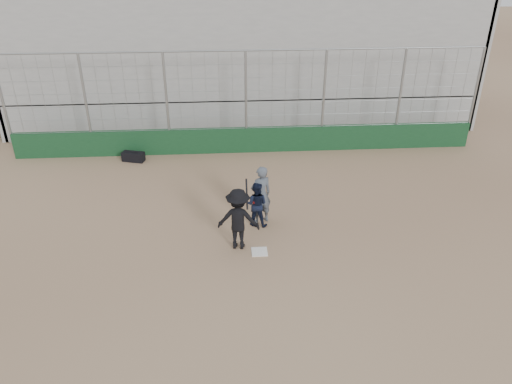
{
  "coord_description": "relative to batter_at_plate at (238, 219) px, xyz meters",
  "views": [
    {
      "loc": [
        -0.88,
        -11.39,
        8.05
      ],
      "look_at": [
        0.0,
        1.4,
        1.15
      ],
      "focal_mm": 35.0,
      "sensor_mm": 36.0,
      "label": 1
    }
  ],
  "objects": [
    {
      "name": "equipment_bag",
      "position": [
        -3.82,
        6.06,
        -0.72
      ],
      "size": [
        0.9,
        0.58,
        0.4
      ],
      "color": "black",
      "rests_on": "ground"
    },
    {
      "name": "home_plate",
      "position": [
        0.56,
        -0.32,
        -0.89
      ],
      "size": [
        0.44,
        0.44,
        0.02
      ],
      "primitive_type": "cube",
      "color": "white",
      "rests_on": "ground"
    },
    {
      "name": "backstop",
      "position": [
        0.56,
        6.68,
        0.05
      ],
      "size": [
        18.1,
        0.25,
        4.04
      ],
      "color": "#11361C",
      "rests_on": "ground"
    },
    {
      "name": "ground",
      "position": [
        0.56,
        -0.32,
        -0.9
      ],
      "size": [
        90.0,
        90.0,
        0.0
      ],
      "primitive_type": "plane",
      "color": "brown",
      "rests_on": "ground"
    },
    {
      "name": "catcher_crouched",
      "position": [
        0.57,
        1.1,
        -0.41
      ],
      "size": [
        0.83,
        0.72,
        1.0
      ],
      "color": "black",
      "rests_on": "ground"
    },
    {
      "name": "umpire",
      "position": [
        0.72,
        1.29,
        -0.07
      ],
      "size": [
        0.8,
        0.69,
        1.67
      ],
      "primitive_type": "imported",
      "rotation": [
        0.0,
        0.0,
        3.58
      ],
      "color": "#49515C",
      "rests_on": "ground"
    },
    {
      "name": "bleachers",
      "position": [
        0.56,
        11.63,
        2.02
      ],
      "size": [
        20.25,
        6.7,
        6.98
      ],
      "color": "gray",
      "rests_on": "ground"
    },
    {
      "name": "batter_at_plate",
      "position": [
        0.0,
        0.0,
        0.0
      ],
      "size": [
        1.26,
        0.86,
        1.95
      ],
      "color": "black",
      "rests_on": "ground"
    }
  ]
}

